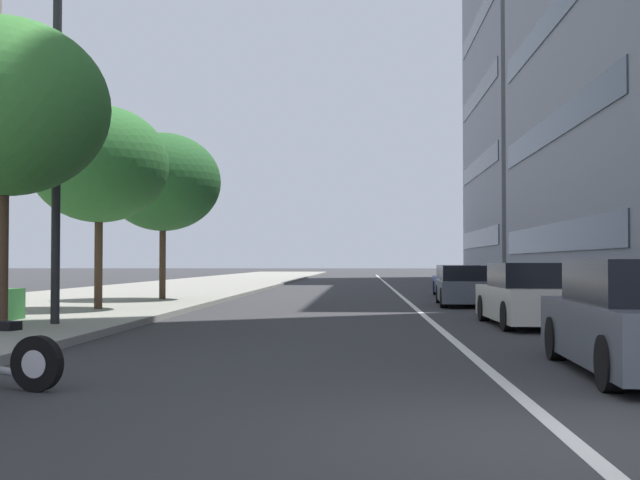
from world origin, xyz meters
name	(u,v)px	position (x,y,z in m)	size (l,w,h in m)	color
ground_plane	(577,445)	(0.00, 0.00, 0.00)	(400.00, 400.00, 0.00)	#303033
sidewalk_right_plaza	(145,293)	(30.00, 11.20, 0.07)	(160.00, 9.39, 0.15)	gray
lane_centre_stripe	(395,291)	(35.00, 0.00, 0.00)	(110.00, 0.16, 0.01)	silver
car_approaching_light	(531,296)	(12.21, -2.09, 0.65)	(4.57, 1.86, 1.40)	beige
car_following_behind	(466,287)	(21.05, -1.76, 0.61)	(4.77, 2.01, 1.31)	#4C515B
car_far_down_avenue	(458,282)	(28.52, -2.33, 0.61)	(4.36, 1.90, 1.30)	navy
street_lamp_with_banners	(73,64)	(10.33, 7.60, 5.50)	(1.26, 2.46, 9.06)	#232326
street_tree_near_plaza_corner	(4,107)	(8.67, 8.31, 4.30)	(3.91, 3.91, 5.81)	#473323
street_tree_mid_sidewalk	(99,164)	(15.88, 8.80, 4.08)	(3.76, 3.76, 5.54)	#473323
street_tree_far_plaza	(163,182)	(21.92, 8.49, 4.17)	(3.97, 3.97, 5.72)	#473323
office_tower_near_left	(574,26)	(66.24, -16.68, 21.84)	(23.16, 16.44, 43.67)	gray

